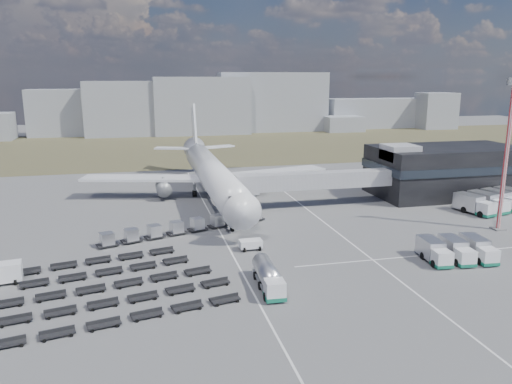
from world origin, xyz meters
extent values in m
plane|color=#565659|center=(0.00, 0.00, 0.00)|extent=(420.00, 420.00, 0.00)
cube|color=#493F2B|center=(0.00, 110.00, 0.01)|extent=(420.00, 90.00, 0.01)
cube|color=silver|center=(-2.00, 5.00, 0.01)|extent=(0.25, 110.00, 0.01)
cube|color=silver|center=(16.00, 5.00, 0.01)|extent=(0.25, 110.00, 0.01)
cube|color=silver|center=(25.00, -8.00, 0.01)|extent=(40.00, 0.25, 0.01)
cube|color=black|center=(48.00, 24.00, 5.00)|extent=(30.00, 16.00, 10.00)
cube|color=#262D38|center=(48.00, 24.00, 6.20)|extent=(30.40, 16.40, 1.60)
cube|color=#939399|center=(36.00, 22.00, 9.50)|extent=(6.00, 6.00, 3.00)
cube|color=#939399|center=(18.10, 20.50, 5.10)|extent=(29.80, 3.00, 3.00)
cube|color=#939399|center=(4.70, 20.00, 5.10)|extent=(4.00, 3.60, 3.40)
cylinder|color=slate|center=(6.20, 20.50, 2.55)|extent=(0.70, 0.70, 5.10)
cylinder|color=black|center=(6.20, 20.50, 0.45)|extent=(1.40, 0.90, 1.40)
cylinder|color=white|center=(0.00, 30.00, 5.30)|extent=(5.60, 48.00, 5.60)
cone|color=white|center=(0.00, 3.50, 5.30)|extent=(5.60, 5.00, 5.60)
cone|color=white|center=(0.00, 58.00, 6.10)|extent=(5.60, 8.00, 5.60)
cube|color=black|center=(0.00, 5.50, 6.10)|extent=(2.20, 2.00, 0.80)
cube|color=white|center=(-13.00, 35.00, 4.10)|extent=(25.59, 11.38, 0.50)
cube|color=white|center=(13.00, 35.00, 4.10)|extent=(25.59, 11.38, 0.50)
cylinder|color=slate|center=(-9.50, 33.00, 2.40)|extent=(3.00, 5.00, 3.00)
cylinder|color=slate|center=(9.50, 33.00, 2.40)|extent=(3.00, 5.00, 3.00)
cube|color=white|center=(-5.50, 60.00, 6.50)|extent=(9.49, 5.63, 0.35)
cube|color=white|center=(5.50, 60.00, 6.50)|extent=(9.49, 5.63, 0.35)
cube|color=white|center=(0.00, 61.00, 11.80)|extent=(0.50, 9.06, 11.45)
cylinder|color=slate|center=(0.00, 9.00, 1.25)|extent=(0.50, 0.50, 2.50)
cylinder|color=slate|center=(-3.20, 34.00, 1.25)|extent=(0.60, 0.60, 2.50)
cylinder|color=slate|center=(3.20, 34.00, 1.25)|extent=(0.60, 0.60, 2.50)
cylinder|color=black|center=(0.00, 9.00, 0.50)|extent=(0.50, 1.20, 1.20)
cube|color=gray|center=(-45.21, 154.46, 9.52)|extent=(24.30, 12.00, 19.04)
cube|color=gray|center=(-14.22, 147.99, 11.14)|extent=(41.16, 12.00, 22.27)
cube|color=gray|center=(12.88, 146.61, 11.99)|extent=(40.06, 12.00, 23.98)
cube|color=gray|center=(45.26, 151.78, 12.93)|extent=(48.40, 12.00, 25.87)
cube|color=gray|center=(75.81, 144.24, 3.35)|extent=(16.92, 12.00, 6.70)
cube|color=gray|center=(100.05, 155.66, 6.95)|extent=(52.56, 12.00, 13.91)
cube|color=gray|center=(123.44, 145.86, 8.34)|extent=(16.70, 12.00, 16.69)
cube|color=white|center=(-0.16, -17.00, 1.30)|extent=(2.24, 2.24, 2.06)
cube|color=#136B4F|center=(-0.16, -17.00, 0.49)|extent=(2.33, 2.33, 0.45)
cylinder|color=silver|center=(0.03, -12.61, 1.70)|extent=(2.53, 6.81, 2.24)
cube|color=slate|center=(0.03, -12.61, 0.67)|extent=(2.44, 6.81, 0.31)
cylinder|color=black|center=(-0.02, -13.96, 0.45)|extent=(2.37, 1.09, 0.99)
cube|color=white|center=(0.92, -0.23, 0.72)|extent=(3.21, 1.84, 1.45)
cube|color=white|center=(-30.60, -5.14, 1.25)|extent=(5.01, 2.78, 2.51)
cube|color=white|center=(3.57, 34.18, 1.43)|extent=(2.20, 5.39, 2.50)
cube|color=#136B4F|center=(3.57, 34.18, 0.40)|extent=(2.29, 5.48, 0.40)
cube|color=white|center=(23.38, -12.54, 1.22)|extent=(2.33, 2.25, 2.06)
cube|color=#136B4F|center=(23.38, -12.54, 0.42)|extent=(2.43, 2.35, 0.42)
cube|color=silver|center=(23.68, -9.27, 1.59)|extent=(2.63, 4.49, 2.44)
cube|color=white|center=(26.56, -12.83, 1.22)|extent=(2.33, 2.25, 2.06)
cube|color=#136B4F|center=(26.56, -12.83, 0.42)|extent=(2.43, 2.35, 0.42)
cube|color=silver|center=(26.85, -9.56, 1.59)|extent=(2.63, 4.49, 2.44)
cube|color=white|center=(29.73, -13.11, 1.22)|extent=(2.33, 2.25, 2.06)
cube|color=#136B4F|center=(29.73, -13.11, 0.42)|extent=(2.43, 2.35, 0.42)
cube|color=silver|center=(30.02, -9.84, 1.59)|extent=(2.63, 4.49, 2.44)
cube|color=white|center=(44.85, 6.89, 1.41)|extent=(3.02, 2.94, 2.39)
cube|color=#136B4F|center=(44.85, 6.89, 0.49)|extent=(3.15, 3.08, 0.49)
cube|color=silver|center=(43.90, 10.57, 1.85)|extent=(3.78, 5.50, 2.83)
cube|color=white|center=(48.44, 7.81, 1.41)|extent=(3.02, 2.94, 2.39)
cube|color=#136B4F|center=(48.44, 7.81, 0.49)|extent=(3.15, 3.08, 0.49)
cube|color=silver|center=(47.48, 11.50, 1.85)|extent=(3.78, 5.50, 2.83)
cube|color=silver|center=(51.07, 12.42, 1.85)|extent=(3.78, 5.50, 2.83)
cube|color=silver|center=(54.65, 13.35, 1.85)|extent=(3.78, 5.50, 2.83)
cube|color=black|center=(-19.00, 5.63, 0.34)|extent=(3.34, 2.65, 0.20)
cube|color=silver|center=(-19.00, 5.63, 1.29)|extent=(2.28, 2.28, 1.68)
cube|color=black|center=(-15.60, 6.80, 0.34)|extent=(3.34, 2.65, 0.20)
cube|color=silver|center=(-15.60, 6.80, 1.29)|extent=(2.28, 2.28, 1.68)
cube|color=black|center=(-12.20, 7.96, 0.34)|extent=(3.34, 2.65, 0.20)
cube|color=silver|center=(-12.20, 7.96, 1.29)|extent=(2.28, 2.28, 1.68)
cube|color=black|center=(-8.81, 9.12, 0.34)|extent=(3.34, 2.65, 0.20)
cube|color=silver|center=(-8.81, 9.12, 1.29)|extent=(2.28, 2.28, 1.68)
cube|color=black|center=(-5.41, 10.29, 0.34)|extent=(3.34, 2.65, 0.20)
cube|color=silver|center=(-5.41, 10.29, 1.29)|extent=(2.28, 2.28, 1.68)
cube|color=black|center=(-2.01, 11.45, 0.34)|extent=(3.34, 2.65, 0.20)
cube|color=silver|center=(-2.01, 11.45, 1.29)|extent=(2.28, 2.28, 1.68)
cube|color=black|center=(1.39, 12.62, 0.34)|extent=(3.34, 2.65, 0.20)
cube|color=silver|center=(1.39, 12.62, 1.29)|extent=(2.28, 2.28, 1.68)
cube|color=black|center=(4.79, 13.78, 0.34)|extent=(3.34, 2.65, 0.20)
cube|color=silver|center=(4.79, 13.78, 1.29)|extent=(2.28, 2.28, 1.68)
cube|color=black|center=(-16.01, -18.14, 0.39)|extent=(25.46, 7.05, 0.77)
cube|color=black|center=(-16.97, -13.74, 0.39)|extent=(25.46, 7.05, 0.77)
cube|color=black|center=(-17.93, -9.34, 0.39)|extent=(25.46, 7.05, 0.77)
cube|color=black|center=(-18.89, -4.95, 0.39)|extent=(21.27, 6.14, 0.77)
cube|color=black|center=(-19.85, -0.55, 0.39)|extent=(21.27, 6.14, 0.77)
cylinder|color=#B21C21|center=(41.83, 0.01, 11.53)|extent=(0.65, 0.65, 23.05)
cube|color=#565659|center=(41.83, 0.01, 0.14)|extent=(1.84, 1.84, 0.28)
camera|label=1|loc=(-13.78, -65.86, 24.01)|focal=35.00mm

